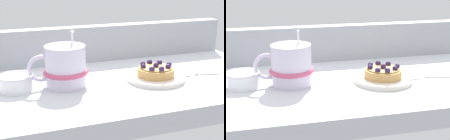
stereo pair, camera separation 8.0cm
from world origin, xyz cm
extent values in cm
cube|color=silver|center=(0.00, 0.00, -2.19)|extent=(82.08, 42.93, 4.38)
cube|color=#9EA3A8|center=(0.00, 19.43, 5.11)|extent=(80.44, 4.07, 10.21)
cylinder|color=silver|center=(7.73, -3.33, 0.56)|extent=(13.86, 13.86, 1.12)
cylinder|color=silver|center=(7.73, -3.33, 0.28)|extent=(7.62, 7.62, 0.56)
cylinder|color=tan|center=(7.73, -3.33, 2.11)|extent=(8.88, 8.88, 1.98)
cylinder|color=#A37942|center=(7.73, -3.33, 3.25)|extent=(7.82, 7.82, 0.30)
sphere|color=#331E47|center=(7.73, -3.33, 3.80)|extent=(1.36, 1.36, 1.36)
sphere|color=#331E47|center=(11.16, -3.61, 3.69)|extent=(1.29, 1.29, 1.29)
sphere|color=#331E47|center=(9.90, -1.06, 3.66)|extent=(1.35, 1.35, 1.35)
sphere|color=#331E47|center=(7.69, -0.39, 3.67)|extent=(1.40, 1.40, 1.40)
sphere|color=#331E47|center=(5.21, -1.38, 3.84)|extent=(1.31, 1.31, 1.31)
sphere|color=#331E47|center=(4.58, -2.90, 3.69)|extent=(1.30, 1.30, 1.30)
sphere|color=#331E47|center=(5.50, -5.61, 3.65)|extent=(1.36, 1.36, 1.36)
sphere|color=#331E47|center=(7.46, -6.75, 3.81)|extent=(1.36, 1.36, 1.36)
sphere|color=#331E47|center=(9.96, -5.23, 3.71)|extent=(1.31, 1.31, 1.31)
cylinder|color=silver|center=(-13.57, -0.05, 4.76)|extent=(9.21, 9.21, 9.53)
torus|color=#C64C70|center=(-13.57, -0.05, 3.44)|extent=(10.40, 10.40, 1.14)
torus|color=silver|center=(-19.11, -0.05, 4.76)|extent=(6.28, 0.94, 6.28)
cylinder|color=silver|center=(-11.73, 0.64, 9.96)|extent=(0.65, 2.40, 5.79)
cube|color=silver|center=(25.01, -4.44, 0.30)|extent=(11.78, 3.13, 0.60)
cube|color=silver|center=(19.19, -3.22, 0.30)|extent=(1.29, 0.79, 0.60)
cube|color=silver|center=(15.99, -1.42, 0.30)|extent=(3.47, 0.95, 0.60)
cube|color=silver|center=(15.84, -2.14, 0.30)|extent=(3.47, 0.95, 0.60)
cube|color=silver|center=(15.69, -2.86, 0.30)|extent=(3.47, 0.95, 0.60)
cube|color=silver|center=(15.54, -3.58, 0.30)|extent=(3.47, 0.95, 0.60)
cylinder|color=white|center=(-24.69, 0.80, 1.67)|extent=(7.35, 7.35, 3.34)
torus|color=silver|center=(-24.69, 0.80, 3.34)|extent=(7.80, 7.80, 0.60)
camera|label=1|loc=(-29.18, -73.73, 26.46)|focal=54.78mm
camera|label=2|loc=(-21.53, -76.07, 26.46)|focal=54.78mm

